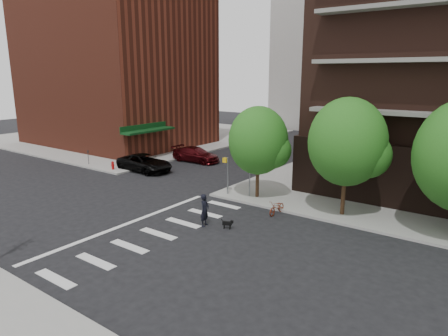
{
  "coord_description": "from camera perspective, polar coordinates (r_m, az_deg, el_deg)",
  "views": [
    {
      "loc": [
        17.69,
        -14.1,
        8.4
      ],
      "look_at": [
        3.0,
        6.0,
        2.5
      ],
      "focal_mm": 32.0,
      "sensor_mm": 36.0,
      "label": 1
    }
  ],
  "objects": [
    {
      "name": "parked_car_maroon",
      "position": [
        39.0,
        -4.04,
        1.94
      ],
      "size": [
        2.2,
        5.03,
        1.44
      ],
      "primitive_type": "imported",
      "rotation": [
        0.0,
        0.0,
        1.61
      ],
      "color": "#440A0E",
      "rests_on": "ground"
    },
    {
      "name": "parking_meter",
      "position": [
        39.24,
        -18.84,
        1.67
      ],
      "size": [
        0.1,
        0.08,
        1.32
      ],
      "color": "black",
      "rests_on": "sidewalk_nw"
    },
    {
      "name": "dog",
      "position": [
        22.29,
        0.53,
        -7.91
      ],
      "size": [
        0.61,
        0.34,
        0.51
      ],
      "rotation": [
        0.0,
        0.0,
        0.35
      ],
      "color": "black",
      "rests_on": "ground"
    },
    {
      "name": "sidewalk_nw",
      "position": [
        57.13,
        -12.04,
        4.65
      ],
      "size": [
        31.0,
        33.0,
        0.15
      ],
      "primitive_type": "cube",
      "color": "gray",
      "rests_on": "ground"
    },
    {
      "name": "parked_car_silver",
      "position": [
        44.55,
        4.22,
        3.51
      ],
      "size": [
        2.25,
        5.2,
        1.67
      ],
      "primitive_type": "imported",
      "rotation": [
        0.0,
        0.0,
        1.47
      ],
      "color": "#B1B3B9",
      "rests_on": "ground"
    },
    {
      "name": "fire_hydrant",
      "position": [
        36.55,
        -15.61,
        0.43
      ],
      "size": [
        0.24,
        0.24,
        0.73
      ],
      "color": "#A50C0C",
      "rests_on": "sidewalk_nw"
    },
    {
      "name": "ground",
      "position": [
        24.13,
        -14.43,
        -7.48
      ],
      "size": [
        120.0,
        120.0,
        0.0
      ],
      "primitive_type": "plane",
      "color": "black",
      "rests_on": "ground"
    },
    {
      "name": "parked_car_black",
      "position": [
        35.83,
        -11.28,
        0.73
      ],
      "size": [
        2.65,
        5.45,
        1.49
      ],
      "primitive_type": "imported",
      "rotation": [
        0.0,
        0.0,
        1.54
      ],
      "color": "black",
      "rests_on": "ground"
    },
    {
      "name": "tree_a",
      "position": [
        26.78,
        4.9,
        3.92
      ],
      "size": [
        4.0,
        4.0,
        5.9
      ],
      "color": "#301E11",
      "rests_on": "sidewalk_ne"
    },
    {
      "name": "midrise_nw",
      "position": [
        51.08,
        -15.39,
        14.83
      ],
      "size": [
        21.4,
        15.5,
        20.0
      ],
      "color": "maroon",
      "rests_on": "sidewalk_nw"
    },
    {
      "name": "pedestrian_signal",
      "position": [
        27.64,
        1.21,
        -0.37
      ],
      "size": [
        2.18,
        0.67,
        2.6
      ],
      "color": "slate",
      "rests_on": "sidewalk_ne"
    },
    {
      "name": "crosswalk",
      "position": [
        22.56,
        -10.8,
        -8.76
      ],
      "size": [
        3.85,
        13.0,
        0.01
      ],
      "color": "silver",
      "rests_on": "ground"
    },
    {
      "name": "tree_b",
      "position": [
        24.18,
        17.17,
        3.56
      ],
      "size": [
        4.5,
        4.5,
        6.65
      ],
      "color": "#301E11",
      "rests_on": "sidewalk_ne"
    },
    {
      "name": "scooter",
      "position": [
        24.69,
        7.58,
        -5.6
      ],
      "size": [
        0.6,
        1.68,
        0.88
      ],
      "primitive_type": "imported",
      "rotation": [
        0.0,
        0.0,
        -0.01
      ],
      "color": "maroon",
      "rests_on": "ground"
    },
    {
      "name": "dog_walker",
      "position": [
        22.54,
        -2.77,
        -6.03
      ],
      "size": [
        0.76,
        0.58,
        1.87
      ],
      "primitive_type": "imported",
      "rotation": [
        0.0,
        0.0,
        1.78
      ],
      "color": "black",
      "rests_on": "ground"
    }
  ]
}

